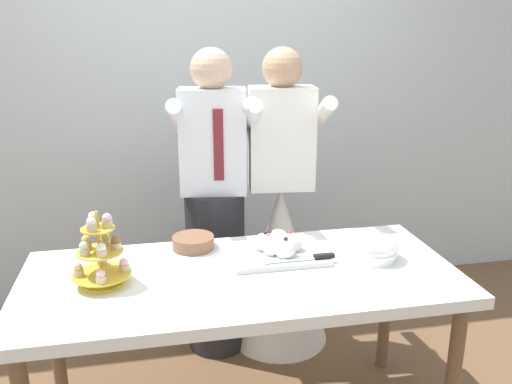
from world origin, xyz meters
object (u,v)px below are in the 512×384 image
(person_bride, at_px, (280,245))
(dessert_table, at_px, (241,289))
(round_cake, at_px, (193,244))
(plate_stack, at_px, (374,249))
(cupcake_stand, at_px, (100,256))
(main_cake_tray, at_px, (278,248))
(person_groom, at_px, (215,222))

(person_bride, bearing_deg, dessert_table, -115.88)
(round_cake, bearing_deg, plate_stack, -18.01)
(dessert_table, xyz_separation_m, cupcake_stand, (-0.56, 0.01, 0.19))
(cupcake_stand, xyz_separation_m, round_cake, (0.38, 0.27, -0.09))
(main_cake_tray, xyz_separation_m, person_bride, (0.15, 0.57, -0.23))
(cupcake_stand, xyz_separation_m, plate_stack, (1.15, 0.02, -0.08))
(cupcake_stand, bearing_deg, plate_stack, 0.96)
(cupcake_stand, distance_m, round_cake, 0.48)
(person_groom, height_order, person_bride, same)
(main_cake_tray, height_order, plate_stack, main_cake_tray)
(plate_stack, bearing_deg, dessert_table, -177.47)
(main_cake_tray, bearing_deg, person_groom, 110.35)
(dessert_table, distance_m, person_bride, 0.79)
(plate_stack, bearing_deg, round_cake, 161.99)
(dessert_table, distance_m, cupcake_stand, 0.59)
(person_bride, bearing_deg, round_cake, -140.21)
(round_cake, height_order, person_groom, person_groom)
(main_cake_tray, height_order, round_cake, main_cake_tray)
(dessert_table, distance_m, person_groom, 0.70)
(round_cake, distance_m, person_bride, 0.71)
(cupcake_stand, bearing_deg, main_cake_tray, 9.72)
(main_cake_tray, relative_size, plate_stack, 2.14)
(main_cake_tray, xyz_separation_m, round_cake, (-0.36, 0.14, -0.01))
(cupcake_stand, bearing_deg, person_bride, 37.88)
(dessert_table, bearing_deg, plate_stack, 2.53)
(plate_stack, xyz_separation_m, person_groom, (-0.62, 0.67, -0.07))
(plate_stack, height_order, round_cake, plate_stack)
(person_groom, bearing_deg, plate_stack, -47.56)
(round_cake, bearing_deg, person_groom, 70.35)
(main_cake_tray, xyz_separation_m, person_groom, (-0.21, 0.57, -0.07))
(dessert_table, relative_size, person_bride, 1.08)
(dessert_table, xyz_separation_m, main_cake_tray, (0.19, 0.13, 0.11))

